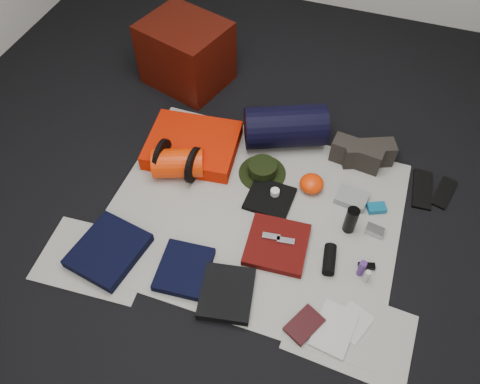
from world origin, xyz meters
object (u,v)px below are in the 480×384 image
(sleeping_pad, at_px, (193,145))
(red_cabinet, at_px, (186,53))
(stuff_sack, at_px, (178,163))
(compact_camera, at_px, (375,231))
(paperback_book, at_px, (304,325))
(water_bottle, at_px, (351,220))
(navy_duffel, at_px, (285,127))

(sleeping_pad, bearing_deg, red_cabinet, 115.28)
(stuff_sack, bearing_deg, compact_camera, -2.10)
(red_cabinet, xyz_separation_m, paperback_book, (1.24, -1.51, -0.20))
(paperback_book, bearing_deg, compact_camera, 97.68)
(stuff_sack, height_order, paperback_book, stuff_sack)
(red_cabinet, height_order, stuff_sack, red_cabinet)
(red_cabinet, bearing_deg, water_bottle, -17.05)
(navy_duffel, height_order, paperback_book, navy_duffel)
(red_cabinet, distance_m, compact_camera, 1.72)
(sleeping_pad, height_order, navy_duffel, navy_duffel)
(red_cabinet, relative_size, compact_camera, 5.46)
(red_cabinet, xyz_separation_m, sleeping_pad, (0.30, -0.63, -0.17))
(sleeping_pad, xyz_separation_m, water_bottle, (1.03, -0.26, 0.04))
(red_cabinet, height_order, paperback_book, red_cabinet)
(sleeping_pad, bearing_deg, paperback_book, -43.02)
(water_bottle, relative_size, paperback_book, 0.95)
(stuff_sack, bearing_deg, water_bottle, -3.52)
(water_bottle, relative_size, compact_camera, 1.77)
(sleeping_pad, distance_m, compact_camera, 1.19)
(red_cabinet, distance_m, stuff_sack, 0.89)
(stuff_sack, xyz_separation_m, paperback_book, (0.95, -0.68, -0.07))
(red_cabinet, height_order, water_bottle, red_cabinet)
(sleeping_pad, relative_size, navy_duffel, 1.09)
(stuff_sack, height_order, navy_duffel, navy_duffel)
(sleeping_pad, bearing_deg, navy_duffel, 27.17)
(compact_camera, bearing_deg, paperback_book, -101.23)
(stuff_sack, bearing_deg, red_cabinet, 109.31)
(navy_duffel, xyz_separation_m, compact_camera, (0.65, -0.50, -0.11))
(red_cabinet, distance_m, navy_duffel, 0.90)
(compact_camera, bearing_deg, sleeping_pad, 177.08)
(compact_camera, relative_size, paperback_book, 0.54)
(navy_duffel, height_order, compact_camera, navy_duffel)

